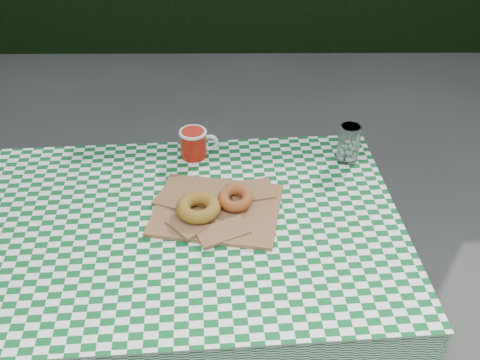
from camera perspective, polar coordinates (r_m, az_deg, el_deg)
name	(u,v)px	position (r m, az deg, el deg)	size (l,w,h in m)	color
table	(184,322)	(1.76, -5.49, -13.78)	(1.14, 0.76, 0.75)	brown
tablecloth	(176,225)	(1.50, -6.32, -4.46)	(1.16, 0.78, 0.01)	#0D5623
paper_bag	(217,209)	(1.52, -2.30, -2.84)	(0.32, 0.26, 0.02)	#8F5A3E
bagel_front	(198,208)	(1.48, -4.12, -2.75)	(0.11, 0.11, 0.04)	olive
bagel_back	(236,198)	(1.52, -0.44, -1.79)	(0.09, 0.09, 0.03)	#9A4B1F
coffee_mug	(193,144)	(1.72, -4.62, 3.59)	(0.15, 0.15, 0.09)	#9F180A
drinking_glass	(349,143)	(1.72, 10.67, 3.59)	(0.06, 0.06, 0.11)	silver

